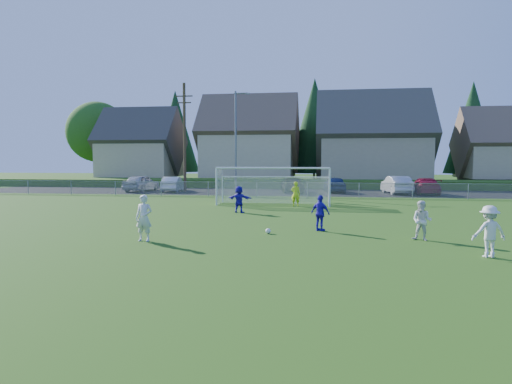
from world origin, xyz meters
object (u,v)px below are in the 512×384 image
at_px(car_b, 173,184).
at_px(car_d, 292,185).
at_px(goalkeeper, 296,194).
at_px(player_white_a, 144,218).
at_px(car_e, 335,185).
at_px(car_a, 141,183).
at_px(car_g, 425,186).
at_px(player_white_b, 422,221).
at_px(soccer_ball, 268,231).
at_px(player_white_c, 489,231).
at_px(player_blue_b, 239,199).
at_px(player_blue_a, 320,213).
at_px(soccer_goal, 274,180).
at_px(car_f, 397,185).

xyz_separation_m(car_b, car_d, (11.12, 0.41, 0.00)).
xyz_separation_m(goalkeeper, car_b, (-12.16, 11.81, -0.11)).
bearing_deg(player_white_a, car_e, 76.79).
bearing_deg(car_a, goalkeeper, 149.51).
bearing_deg(car_g, player_white_b, 78.78).
distance_m(goalkeeper, car_g, 15.53).
height_order(soccer_ball, player_white_c, player_white_c).
bearing_deg(car_b, player_blue_b, 113.39).
relative_size(player_white_a, player_blue_a, 1.14).
xyz_separation_m(car_e, soccer_goal, (-4.27, -11.75, 0.91)).
relative_size(car_e, car_g, 0.87).
distance_m(player_white_c, soccer_goal, 17.46).
xyz_separation_m(soccer_ball, player_white_c, (7.21, -3.39, 0.69)).
distance_m(player_blue_b, car_d, 16.29).
height_order(soccer_ball, player_white_b, player_white_b).
distance_m(car_a, car_g, 25.54).
bearing_deg(soccer_ball, goalkeeper, 87.73).
xyz_separation_m(goalkeeper, car_e, (2.76, 12.70, -0.07)).
bearing_deg(car_e, player_blue_a, 81.35).
relative_size(car_b, car_g, 0.86).
height_order(soccer_ball, car_b, car_b).
xyz_separation_m(player_blue_b, car_g, (13.29, 15.52, -0.05)).
relative_size(player_white_a, car_d, 0.36).
relative_size(player_white_b, goalkeeper, 0.93).
xyz_separation_m(player_white_c, car_f, (1.28, 26.24, -0.02)).
bearing_deg(player_white_a, player_blue_b, 81.99).
distance_m(goalkeeper, car_e, 12.99).
bearing_deg(car_d, player_white_a, 73.79).
relative_size(player_white_c, car_f, 0.34).
relative_size(soccer_ball, car_a, 0.05).
bearing_deg(player_blue_a, soccer_goal, -40.44).
bearing_deg(car_e, player_white_b, 90.25).
xyz_separation_m(car_a, car_g, (25.54, -0.06, -0.07)).
xyz_separation_m(player_white_c, player_blue_a, (-5.14, 4.40, -0.04)).
height_order(car_d, car_e, car_e).
height_order(player_white_b, goalkeeper, goalkeeper).
height_order(player_blue_b, car_f, car_f).
relative_size(player_white_b, car_g, 0.30).
relative_size(player_blue_b, goalkeeper, 0.95).
relative_size(car_b, car_f, 0.89).
xyz_separation_m(player_white_c, car_b, (-18.94, 26.21, -0.11)).
bearing_deg(car_g, car_f, -5.91).
xyz_separation_m(player_white_c, car_g, (3.59, 25.96, -0.09)).
height_order(player_white_a, car_a, player_white_a).
xyz_separation_m(car_f, car_g, (2.31, -0.28, -0.07)).
height_order(soccer_ball, car_a, car_a).
xyz_separation_m(player_blue_b, car_b, (-9.23, 15.77, -0.07)).
bearing_deg(car_d, soccer_ball, 83.51).
xyz_separation_m(player_blue_a, car_a, (-16.82, 21.62, 0.02)).
relative_size(car_d, car_e, 1.12).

